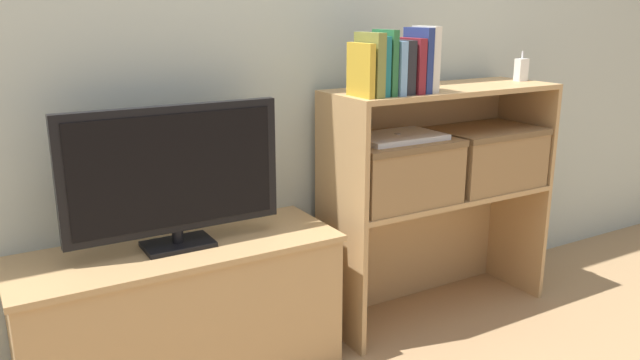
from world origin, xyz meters
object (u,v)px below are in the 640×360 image
book_maroon (410,66)px  laptop (397,137)px  tv_stand (183,315)px  book_olive (369,65)px  book_ivory (426,59)px  storage_basket_left (396,168)px  book_teal (378,66)px  book_navy (418,60)px  baby_monitor (521,70)px  book_forest (385,63)px  book_mustard (361,70)px  tv (174,173)px  book_skyblue (392,68)px  storage_basket_right (485,154)px  book_charcoal (401,67)px

book_maroon → laptop: book_maroon is taller
tv_stand → book_olive: size_ratio=4.86×
book_olive → book_ivory: book_ivory is taller
tv_stand → storage_basket_left: (0.85, -0.03, 0.40)m
book_teal → book_navy: (0.18, -0.00, 0.01)m
baby_monitor → laptop: (-0.65, -0.02, -0.22)m
book_olive → storage_basket_left: book_olive is taller
book_forest → book_navy: 0.15m
storage_basket_left → book_mustard: bearing=-165.0°
book_mustard → baby_monitor: bearing=4.7°
book_mustard → book_teal: (0.07, 0.00, 0.01)m
book_mustard → book_forest: (0.10, 0.00, 0.02)m
book_olive → book_teal: size_ratio=1.06×
book_mustard → book_olive: (0.04, 0.00, 0.02)m
book_forest → book_maroon: bearing=0.0°
book_teal → baby_monitor: size_ratio=1.66×
book_forest → tv: bearing=173.6°
book_olive → storage_basket_left: (0.17, 0.06, -0.40)m
book_olive → book_maroon: book_olive is taller
book_olive → book_skyblue: (0.10, 0.00, -0.01)m
book_forest → book_skyblue: 0.04m
book_maroon → book_forest: bearing=180.0°
storage_basket_left → storage_basket_right: 0.46m
book_charcoal → storage_basket_left: (0.04, 0.06, -0.39)m
book_charcoal → book_forest: bearing=180.0°
book_mustard → book_forest: bearing=0.0°
tv_stand → book_maroon: book_maroon is taller
baby_monitor → storage_basket_left: (-0.65, -0.02, -0.34)m
book_navy → book_ivory: book_ivory is taller
book_navy → laptop: 0.29m
book_teal → book_charcoal: bearing=-0.0°
book_charcoal → book_mustard: bearing=180.0°
book_ivory → book_charcoal: bearing=180.0°
book_skyblue → baby_monitor: (0.73, 0.07, -0.05)m
book_olive → book_skyblue: bearing=0.0°
laptop → tv: bearing=178.1°
storage_basket_left → baby_monitor: bearing=1.3°
tv_stand → tv: bearing=-90.0°
book_charcoal → book_maroon: 0.04m
tv → book_skyblue: book_skyblue is taller
book_ivory → storage_basket_right: bearing=8.2°
book_maroon → baby_monitor: 0.66m
tv → storage_basket_right: size_ratio=1.59×
book_ivory → laptop: 0.30m
storage_basket_right → book_olive: bearing=-174.9°
baby_monitor → storage_basket_left: size_ratio=0.28×
storage_basket_right → laptop: bearing=180.0°
book_forest → book_maroon: 0.11m
tv → book_ivory: 0.98m
book_mustard → book_navy: (0.25, 0.00, 0.02)m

